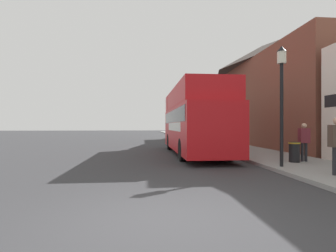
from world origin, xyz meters
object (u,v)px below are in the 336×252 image
(parked_car_ahead_of_bus, at_px, (183,136))
(pedestrian_third, at_px, (304,138))
(lamp_post_nearest, at_px, (282,83))
(lamp_post_third, at_px, (194,110))
(litter_bin, at_px, (294,151))
(lamp_post_second, at_px, (216,102))
(tour_bus, at_px, (194,125))

(parked_car_ahead_of_bus, height_order, pedestrian_third, pedestrian_third)
(lamp_post_nearest, distance_m, lamp_post_third, 17.38)
(pedestrian_third, bearing_deg, litter_bin, -164.98)
(pedestrian_third, relative_size, lamp_post_second, 0.35)
(tour_bus, bearing_deg, pedestrian_third, -49.46)
(parked_car_ahead_of_bus, height_order, litter_bin, parked_car_ahead_of_bus)
(parked_car_ahead_of_bus, relative_size, lamp_post_third, 0.91)
(lamp_post_second, bearing_deg, lamp_post_third, 89.09)
(litter_bin, bearing_deg, lamp_post_second, 99.49)
(lamp_post_third, distance_m, litter_bin, 16.56)
(lamp_post_nearest, height_order, lamp_post_second, lamp_post_second)
(parked_car_ahead_of_bus, bearing_deg, litter_bin, -79.38)
(lamp_post_second, relative_size, litter_bin, 5.51)
(pedestrian_third, xyz_separation_m, lamp_post_second, (-1.80, 7.47, 2.24))
(tour_bus, bearing_deg, lamp_post_second, 53.00)
(tour_bus, distance_m, lamp_post_nearest, 6.43)
(lamp_post_third, bearing_deg, tour_bus, -101.20)
(tour_bus, relative_size, lamp_post_third, 2.19)
(litter_bin, bearing_deg, tour_bus, 125.82)
(parked_car_ahead_of_bus, bearing_deg, tour_bus, -95.67)
(lamp_post_second, bearing_deg, parked_car_ahead_of_bus, 104.49)
(lamp_post_second, xyz_separation_m, litter_bin, (1.27, -7.61, -2.78))
(lamp_post_second, bearing_deg, pedestrian_third, -76.45)
(lamp_post_second, bearing_deg, tour_bus, -126.88)
(parked_car_ahead_of_bus, xyz_separation_m, lamp_post_nearest, (1.57, -14.33, 2.57))
(pedestrian_third, relative_size, lamp_post_nearest, 0.36)
(parked_car_ahead_of_bus, bearing_deg, lamp_post_third, 61.31)
(lamp_post_nearest, relative_size, litter_bin, 5.38)
(tour_bus, height_order, lamp_post_third, lamp_post_third)
(parked_car_ahead_of_bus, height_order, lamp_post_second, lamp_post_second)
(litter_bin, bearing_deg, pedestrian_third, 15.02)
(pedestrian_third, distance_m, lamp_post_third, 16.39)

